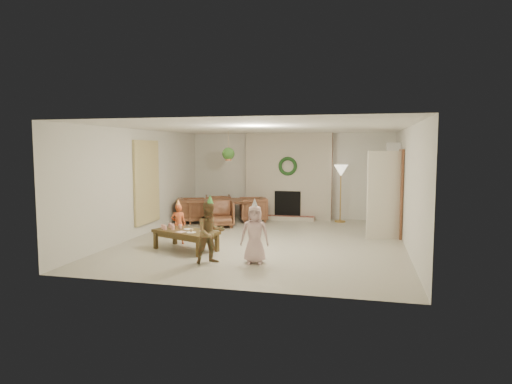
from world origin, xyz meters
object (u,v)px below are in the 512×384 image
(dining_table, at_px, (219,211))
(dining_chair_near, at_px, (220,214))
(child_plaid, at_px, (210,233))
(dining_chair_left, at_px, (191,210))
(coffee_table_top, at_px, (186,232))
(child_pink, at_px, (255,234))
(dining_chair_far, at_px, (218,206))
(dining_chair_right, at_px, (253,209))
(child_red, at_px, (179,224))

(dining_table, bearing_deg, dining_chair_near, -90.00)
(child_plaid, bearing_deg, dining_chair_left, 76.21)
(dining_chair_left, relative_size, child_plaid, 0.68)
(coffee_table_top, bearing_deg, dining_chair_near, 115.94)
(dining_table, bearing_deg, child_pink, -84.07)
(dining_chair_far, distance_m, coffee_table_top, 4.26)
(dining_table, bearing_deg, dining_chair_right, -0.00)
(dining_chair_far, bearing_deg, dining_chair_right, 141.34)
(dining_chair_right, relative_size, child_red, 0.87)
(child_red, relative_size, child_plaid, 0.78)
(dining_chair_far, distance_m, child_red, 3.70)
(dining_chair_left, height_order, dining_chair_right, same)
(child_red, bearing_deg, child_pink, 128.04)
(coffee_table_top, relative_size, child_plaid, 1.18)
(dining_chair_far, distance_m, dining_chair_left, 1.10)
(dining_table, xyz_separation_m, dining_chair_near, (0.27, -0.73, 0.03))
(coffee_table_top, bearing_deg, child_plaid, -23.65)
(dining_chair_far, relative_size, dining_chair_right, 1.00)
(dining_chair_far, bearing_deg, dining_chair_near, 90.00)
(dining_table, bearing_deg, dining_chair_far, 90.00)
(dining_table, xyz_separation_m, dining_chair_right, (0.91, 0.33, 0.03))
(dining_table, bearing_deg, child_plaid, -93.93)
(dining_table, bearing_deg, coffee_table_top, -103.03)
(dining_table, relative_size, dining_chair_near, 2.34)
(dining_chair_far, relative_size, child_pink, 0.72)
(dining_table, relative_size, child_plaid, 1.59)
(dining_chair_left, bearing_deg, dining_chair_far, -45.00)
(dining_table, height_order, coffee_table_top, dining_table)
(child_pink, bearing_deg, child_plaid, -174.41)
(dining_chair_right, height_order, child_plaid, child_plaid)
(dining_chair_far, relative_size, dining_chair_left, 1.00)
(dining_chair_right, bearing_deg, dining_table, -90.00)
(dining_chair_near, xyz_separation_m, dining_chair_left, (-0.99, 0.46, 0.00))
(child_red, bearing_deg, child_plaid, 110.41)
(dining_chair_far, relative_size, coffee_table_top, 0.57)
(dining_table, distance_m, child_pink, 4.63)
(dining_chair_left, distance_m, child_pink, 4.77)
(coffee_table_top, distance_m, child_plaid, 1.21)
(dining_table, xyz_separation_m, child_red, (0.06, -2.95, 0.12))
(dining_chair_near, bearing_deg, coffee_table_top, -106.66)
(dining_chair_near, relative_size, dining_chair_left, 1.00)
(dining_chair_near, bearing_deg, dining_chair_far, 90.00)
(dining_table, height_order, dining_chair_far, dining_chair_far)
(coffee_table_top, height_order, child_pink, child_pink)
(dining_chair_far, xyz_separation_m, child_plaid, (1.53, -5.06, 0.21))
(dining_table, bearing_deg, child_red, -109.09)
(dining_chair_right, xyz_separation_m, child_red, (-0.85, -3.29, 0.09))
(child_red, bearing_deg, dining_chair_right, -125.32)
(coffee_table_top, xyz_separation_m, child_red, (-0.38, 0.52, 0.06))
(dining_chair_near, height_order, dining_chair_right, same)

